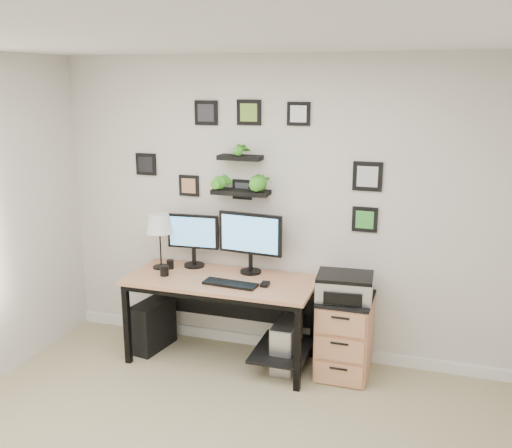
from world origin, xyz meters
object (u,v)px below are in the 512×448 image
at_px(monitor_left, 193,236).
at_px(printer, 345,287).
at_px(monitor_right, 250,238).
at_px(pc_tower_grey, 286,345).
at_px(table_lamp, 159,225).
at_px(desk, 226,291).
at_px(mug, 164,271).
at_px(file_cabinet, 345,336).
at_px(pc_tower_black, 153,325).

bearing_deg(monitor_left, printer, -6.54).
bearing_deg(monitor_right, pc_tower_grey, -25.46).
relative_size(table_lamp, pc_tower_grey, 1.18).
height_order(monitor_left, table_lamp, table_lamp).
xyz_separation_m(monitor_right, pc_tower_grey, (0.38, -0.18, -0.86)).
height_order(desk, pc_tower_grey, desk).
relative_size(mug, printer, 0.19).
relative_size(monitor_right, file_cabinet, 0.86).
height_order(monitor_left, file_cabinet, monitor_left).
xyz_separation_m(table_lamp, pc_tower_black, (-0.06, -0.09, -0.92)).
bearing_deg(monitor_left, monitor_right, -1.45).
distance_m(pc_tower_black, file_cabinet, 1.74).
xyz_separation_m(desk, table_lamp, (-0.65, 0.07, 0.52)).
bearing_deg(file_cabinet, pc_tower_grey, -173.27).
bearing_deg(pc_tower_black, mug, -17.93).
bearing_deg(monitor_right, pc_tower_black, -167.37).
relative_size(table_lamp, mug, 5.71).
distance_m(pc_tower_black, pc_tower_grey, 1.25).
relative_size(monitor_right, mug, 6.64).
bearing_deg(pc_tower_grey, monitor_left, 168.08).
distance_m(file_cabinet, printer, 0.44).
height_order(pc_tower_black, printer, printer).
xyz_separation_m(monitor_left, mug, (-0.14, -0.30, -0.24)).
bearing_deg(mug, monitor_left, 65.02).
height_order(monitor_right, printer, monitor_right).
bearing_deg(pc_tower_grey, file_cabinet, 6.73).
bearing_deg(table_lamp, monitor_left, 24.84).
distance_m(monitor_left, printer, 1.42).
bearing_deg(pc_tower_grey, printer, 4.26).
bearing_deg(monitor_right, desk, -130.70).
bearing_deg(mug, table_lamp, 124.19).
height_order(table_lamp, mug, table_lamp).
relative_size(monitor_left, printer, 1.03).
bearing_deg(desk, file_cabinet, 3.27).
relative_size(table_lamp, pc_tower_black, 1.11).
bearing_deg(pc_tower_black, monitor_left, 41.88).
xyz_separation_m(table_lamp, pc_tower_grey, (1.19, -0.07, -0.94)).
bearing_deg(file_cabinet, desk, -176.73).
height_order(desk, monitor_left, monitor_left).
relative_size(desk, pc_tower_black, 3.57).
bearing_deg(monitor_left, table_lamp, -155.16).
distance_m(mug, pc_tower_grey, 1.22).
height_order(pc_tower_grey, file_cabinet, file_cabinet).
distance_m(mug, pc_tower_black, 0.61).
bearing_deg(monitor_left, file_cabinet, -5.60).
distance_m(mug, printer, 1.54).
xyz_separation_m(monitor_left, monitor_right, (0.54, -0.01, 0.04)).
xyz_separation_m(pc_tower_grey, file_cabinet, (0.48, 0.06, 0.13)).
bearing_deg(desk, monitor_left, 153.04).
xyz_separation_m(mug, pc_tower_grey, (1.06, 0.11, -0.59)).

